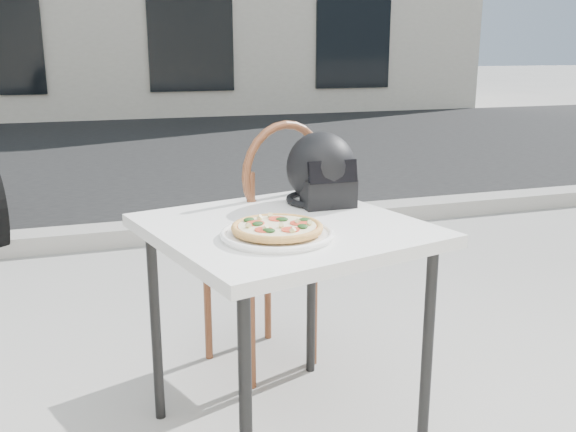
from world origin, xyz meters
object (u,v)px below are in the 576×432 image
object	(u,v)px
pizza	(277,227)
plate	(277,234)
helmet	(322,172)
cafe_chair_main	(270,235)
cafe_table_main	(285,244)

from	to	relation	value
pizza	plate	bearing A→B (deg)	-119.02
pizza	helmet	xyz separation A→B (m)	(0.28, 0.37, 0.08)
helmet	cafe_chair_main	xyz separation A→B (m)	(-0.12, 0.25, -0.29)
plate	pizza	bearing A→B (deg)	60.98
helmet	plate	bearing A→B (deg)	-127.38
cafe_table_main	cafe_chair_main	distance (m)	0.50
cafe_table_main	pizza	size ratio (longest dim) A/B	2.98
helmet	cafe_chair_main	bearing A→B (deg)	115.85
plate	helmet	distance (m)	0.48
cafe_table_main	plate	xyz separation A→B (m)	(-0.07, -0.14, 0.08)
cafe_table_main	pizza	bearing A→B (deg)	-116.36
plate	helmet	world-z (taller)	helmet
helmet	cafe_chair_main	world-z (taller)	cafe_chair_main
plate	helmet	bearing A→B (deg)	52.72
cafe_table_main	pizza	distance (m)	0.19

